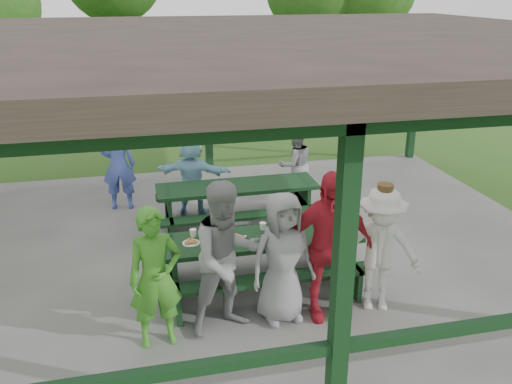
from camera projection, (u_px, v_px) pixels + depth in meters
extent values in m
plane|color=#2D551A|center=(246.00, 253.00, 8.49)|extent=(90.00, 90.00, 0.00)
cube|color=#62625D|center=(246.00, 250.00, 8.47)|extent=(10.00, 8.00, 0.10)
cube|color=black|center=(342.00, 286.00, 4.46)|extent=(0.15, 0.15, 3.00)
cube|color=black|center=(208.00, 104.00, 11.38)|extent=(0.15, 0.15, 3.00)
cube|color=black|center=(415.00, 94.00, 12.40)|extent=(0.15, 0.15, 3.00)
cube|color=black|center=(92.00, 138.00, 11.08)|extent=(4.65, 0.10, 0.10)
cube|color=black|center=(315.00, 125.00, 12.10)|extent=(4.65, 0.10, 0.10)
cube|color=black|center=(353.00, 120.00, 3.96)|extent=(9.80, 0.15, 0.20)
cube|color=black|center=(205.00, 35.00, 10.88)|extent=(9.80, 0.15, 0.20)
cube|color=#29221E|center=(245.00, 41.00, 7.34)|extent=(10.60, 8.60, 0.24)
cube|color=black|center=(260.00, 239.00, 7.09)|extent=(2.66, 0.75, 0.06)
cube|color=black|center=(271.00, 279.00, 6.69)|extent=(2.66, 0.28, 0.05)
cube|color=black|center=(251.00, 241.00, 7.70)|extent=(2.66, 0.28, 0.05)
cube|color=black|center=(174.00, 272.00, 6.97)|extent=(0.06, 0.70, 0.75)
cube|color=black|center=(341.00, 253.00, 7.46)|extent=(0.06, 0.70, 0.75)
cube|color=black|center=(174.00, 282.00, 7.03)|extent=(0.06, 1.39, 0.45)
cube|color=black|center=(340.00, 263.00, 7.51)|extent=(0.06, 1.39, 0.45)
cube|color=black|center=(237.00, 186.00, 8.93)|extent=(2.64, 0.75, 0.06)
cube|color=black|center=(244.00, 216.00, 8.53)|extent=(2.64, 0.28, 0.05)
cube|color=black|center=(231.00, 192.00, 9.54)|extent=(2.64, 0.28, 0.05)
cube|color=black|center=(169.00, 212.00, 8.81)|extent=(0.06, 0.70, 0.75)
cube|color=black|center=(303.00, 200.00, 9.30)|extent=(0.06, 0.70, 0.75)
cube|color=black|center=(170.00, 220.00, 8.87)|extent=(0.06, 1.39, 0.45)
cube|color=black|center=(302.00, 208.00, 9.35)|extent=(0.06, 1.39, 0.45)
cylinder|color=white|center=(191.00, 243.00, 6.89)|extent=(0.22, 0.22, 0.01)
torus|color=#A5643A|center=(188.00, 242.00, 6.85)|extent=(0.10, 0.10, 0.03)
torus|color=#A5643A|center=(194.00, 242.00, 6.87)|extent=(0.10, 0.10, 0.03)
torus|color=#A5643A|center=(191.00, 240.00, 6.92)|extent=(0.10, 0.10, 0.03)
cylinder|color=white|center=(236.00, 238.00, 7.01)|extent=(0.22, 0.22, 0.01)
torus|color=#A5643A|center=(233.00, 238.00, 6.98)|extent=(0.10, 0.10, 0.03)
torus|color=#A5643A|center=(239.00, 237.00, 6.99)|extent=(0.10, 0.10, 0.03)
torus|color=#A5643A|center=(235.00, 235.00, 7.04)|extent=(0.10, 0.10, 0.03)
cylinder|color=white|center=(286.00, 233.00, 7.15)|extent=(0.22, 0.22, 0.01)
torus|color=#A5643A|center=(284.00, 233.00, 7.12)|extent=(0.10, 0.10, 0.03)
torus|color=#A5643A|center=(289.00, 232.00, 7.14)|extent=(0.10, 0.10, 0.03)
torus|color=#A5643A|center=(285.00, 230.00, 7.19)|extent=(0.10, 0.10, 0.03)
cylinder|color=white|center=(342.00, 228.00, 7.32)|extent=(0.22, 0.22, 0.01)
torus|color=#A5643A|center=(339.00, 227.00, 7.29)|extent=(0.10, 0.10, 0.03)
torus|color=#A5643A|center=(345.00, 227.00, 7.30)|extent=(0.10, 0.10, 0.03)
torus|color=#A5643A|center=(340.00, 225.00, 7.35)|extent=(0.10, 0.10, 0.03)
cylinder|color=#381E0F|center=(217.00, 244.00, 6.77)|extent=(0.06, 0.06, 0.10)
cylinder|color=#381E0F|center=(245.00, 241.00, 6.85)|extent=(0.06, 0.06, 0.10)
cylinder|color=#381E0F|center=(272.00, 238.00, 6.92)|extent=(0.06, 0.06, 0.10)
cylinder|color=#381E0F|center=(296.00, 236.00, 6.99)|extent=(0.06, 0.06, 0.10)
cylinder|color=#381E0F|center=(330.00, 232.00, 7.09)|extent=(0.06, 0.06, 0.10)
cone|color=white|center=(193.00, 233.00, 7.06)|extent=(0.09, 0.09, 0.10)
cone|color=white|center=(203.00, 232.00, 7.09)|extent=(0.09, 0.09, 0.10)
cone|color=white|center=(263.00, 226.00, 7.26)|extent=(0.09, 0.09, 0.10)
cone|color=white|center=(285.00, 224.00, 7.33)|extent=(0.09, 0.09, 0.10)
cone|color=white|center=(301.00, 222.00, 7.38)|extent=(0.09, 0.09, 0.10)
imported|color=#3E8E26|center=(156.00, 278.00, 5.93)|extent=(0.64, 0.46, 1.65)
imported|color=gray|center=(227.00, 258.00, 6.15)|extent=(1.05, 0.91, 1.84)
imported|color=gray|center=(283.00, 258.00, 6.38)|extent=(0.86, 0.62, 1.63)
imported|color=#B71F2E|center=(327.00, 246.00, 6.40)|extent=(1.13, 0.54, 1.87)
imported|color=silver|center=(380.00, 250.00, 6.61)|extent=(1.16, 0.87, 1.60)
cylinder|color=#50371B|center=(385.00, 193.00, 6.35)|extent=(0.40, 0.40, 0.02)
cylinder|color=#50371B|center=(385.00, 189.00, 6.32)|extent=(0.24, 0.24, 0.11)
imported|color=#93CCE3|center=(192.00, 175.00, 9.47)|extent=(1.40, 0.85, 1.44)
imported|color=#4559B4|center=(118.00, 165.00, 9.67)|extent=(0.63, 0.45, 1.64)
imported|color=gray|center=(295.00, 165.00, 10.05)|extent=(0.79, 0.67, 1.42)
imported|color=silver|center=(294.00, 91.00, 17.27)|extent=(6.19, 4.02, 1.59)
cube|color=navy|center=(162.00, 95.00, 16.35)|extent=(3.25, 2.42, 0.13)
cube|color=navy|center=(153.00, 91.00, 15.59)|extent=(2.74, 1.12, 0.42)
cube|color=navy|center=(168.00, 82.00, 16.94)|extent=(2.74, 1.12, 0.42)
cube|color=navy|center=(115.00, 85.00, 16.46)|extent=(0.59, 1.38, 0.42)
cube|color=navy|center=(208.00, 88.00, 16.07)|extent=(0.59, 1.38, 0.42)
cylinder|color=black|center=(124.00, 114.00, 15.91)|extent=(0.81, 0.46, 0.79)
cylinder|color=yellow|center=(124.00, 114.00, 15.91)|extent=(0.36, 0.32, 0.29)
cylinder|color=black|center=(142.00, 103.00, 17.36)|extent=(0.81, 0.46, 0.79)
cylinder|color=yellow|center=(142.00, 103.00, 17.36)|extent=(0.36, 0.32, 0.29)
cylinder|color=black|center=(186.00, 116.00, 15.66)|extent=(0.81, 0.46, 0.79)
cylinder|color=yellow|center=(186.00, 116.00, 15.66)|extent=(0.36, 0.32, 0.29)
cylinder|color=black|center=(199.00, 105.00, 17.11)|extent=(0.81, 0.46, 0.79)
cylinder|color=yellow|center=(199.00, 105.00, 17.11)|extent=(0.36, 0.32, 0.29)
cube|color=navy|center=(226.00, 100.00, 16.13)|extent=(1.00, 0.46, 0.08)
cone|color=#F2590C|center=(113.00, 82.00, 16.43)|extent=(0.17, 0.40, 0.42)
cylinder|color=#332314|center=(2.00, 69.00, 18.79)|extent=(0.36, 0.36, 2.46)
cylinder|color=#332314|center=(118.00, 41.00, 23.69)|extent=(0.36, 0.36, 3.30)
cylinder|color=#332314|center=(312.00, 54.00, 21.16)|extent=(0.36, 0.36, 2.86)
cylinder|color=#332314|center=(363.00, 54.00, 21.23)|extent=(0.36, 0.36, 2.86)
cylinder|color=#332314|center=(368.00, 37.00, 26.11)|extent=(0.36, 0.36, 3.26)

